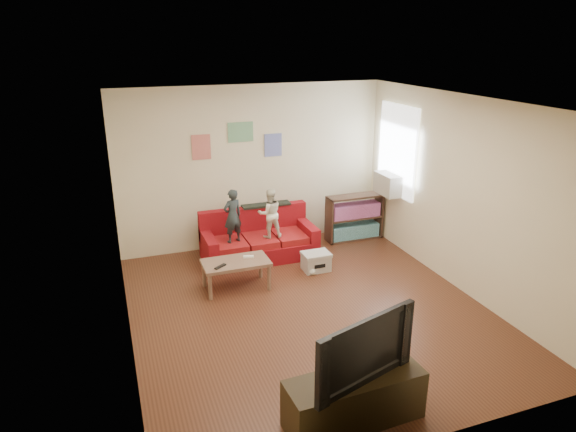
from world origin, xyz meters
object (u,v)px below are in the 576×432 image
object	(u,v)px
tv_stand	(354,399)
television	(357,346)
child_a	(233,216)
coffee_table	(236,265)
file_box	(316,261)
child_b	(270,213)
sofa	(258,241)
bookshelf	(354,220)

from	to	relation	value
tv_stand	television	xyz separation A→B (m)	(0.00, 0.00, 0.57)
tv_stand	television	world-z (taller)	television
child_a	television	world-z (taller)	child_a
child_a	coffee_table	bearing A→B (deg)	61.33
coffee_table	file_box	size ratio (longest dim) A/B	2.25
child_b	tv_stand	distance (m)	3.86
sofa	television	world-z (taller)	television
coffee_table	television	size ratio (longest dim) A/B	0.82
coffee_table	child_b	bearing A→B (deg)	46.40
tv_stand	television	size ratio (longest dim) A/B	1.15
sofa	tv_stand	xyz separation A→B (m)	(-0.28, -3.96, -0.02)
child_b	tv_stand	size ratio (longest dim) A/B	0.61
file_box	television	world-z (taller)	television
child_a	bookshelf	xyz separation A→B (m)	(2.26, 0.32, -0.45)
file_box	tv_stand	distance (m)	3.29
child_a	tv_stand	bearing A→B (deg)	76.06
coffee_table	child_a	bearing A→B (deg)	77.93
sofa	bookshelf	world-z (taller)	bookshelf
sofa	bookshelf	size ratio (longest dim) A/B	1.80
child_b	sofa	bearing A→B (deg)	-43.86
child_a	coffee_table	distance (m)	0.94
tv_stand	file_box	bearing A→B (deg)	70.63
television	coffee_table	bearing A→B (deg)	79.23
television	file_box	bearing A→B (deg)	55.72
child_a	child_b	distance (m)	0.60
sofa	child_b	xyz separation A→B (m)	(0.15, -0.16, 0.51)
coffee_table	bookshelf	bearing A→B (deg)	24.85
bookshelf	television	xyz separation A→B (m)	(-2.09, -4.11, 0.46)
file_box	tv_stand	world-z (taller)	tv_stand
sofa	file_box	distance (m)	1.06
child_b	television	distance (m)	3.82
tv_stand	television	bearing A→B (deg)	0.00
file_box	television	distance (m)	3.35
tv_stand	coffee_table	bearing A→B (deg)	94.14
file_box	child_a	bearing A→B (deg)	149.96
child_b	coffee_table	xyz separation A→B (m)	(-0.77, -0.81, -0.42)
child_b	coffee_table	bearing A→B (deg)	50.08
file_box	television	size ratio (longest dim) A/B	0.37
coffee_table	bookshelf	xyz separation A→B (m)	(2.44, 1.13, -0.00)
coffee_table	file_box	bearing A→B (deg)	7.03
sofa	television	bearing A→B (deg)	-93.98
bookshelf	sofa	bearing A→B (deg)	-175.13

